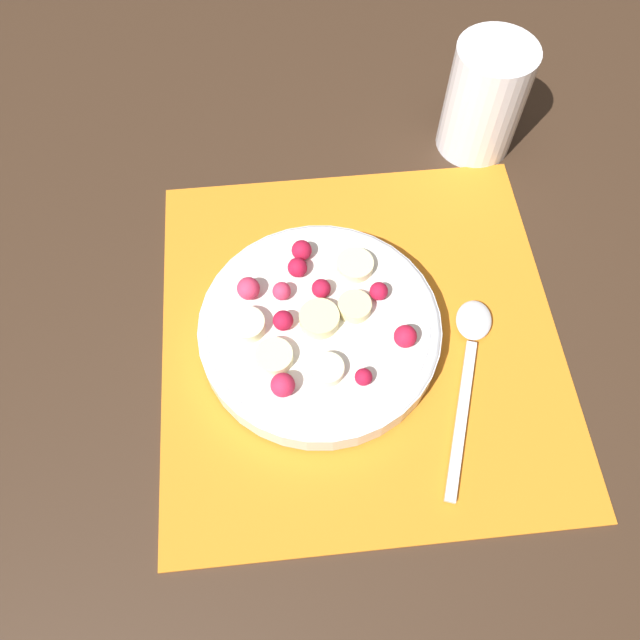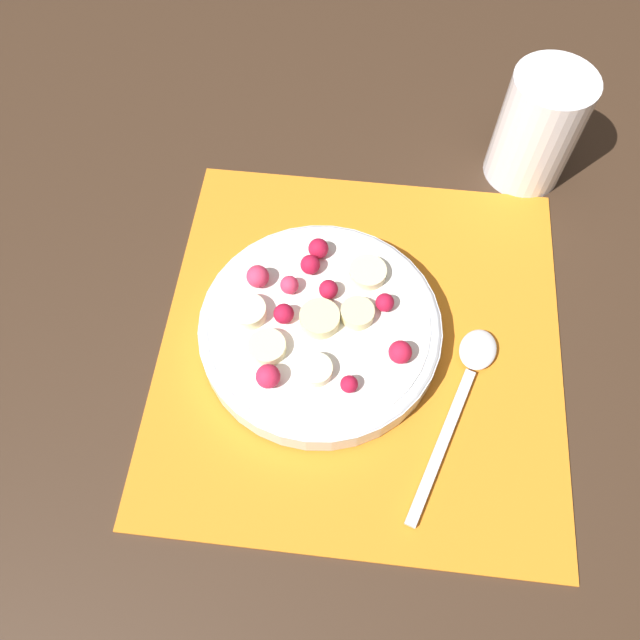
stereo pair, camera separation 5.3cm
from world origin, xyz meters
name	(u,v)px [view 2 (the right image)]	position (x,y,z in m)	size (l,w,h in m)	color
ground_plane	(361,343)	(0.00, 0.00, 0.00)	(3.00, 3.00, 0.00)	#382619
placemat	(361,341)	(0.00, 0.00, 0.00)	(0.37, 0.35, 0.01)	orange
fruit_bowl	(319,329)	(0.00, -0.04, 0.02)	(0.21, 0.21, 0.05)	silver
spoon	(467,382)	(0.03, 0.09, 0.01)	(0.18, 0.08, 0.01)	silver
drinking_glass	(538,129)	(-0.22, 0.15, 0.06)	(0.08, 0.08, 0.12)	white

